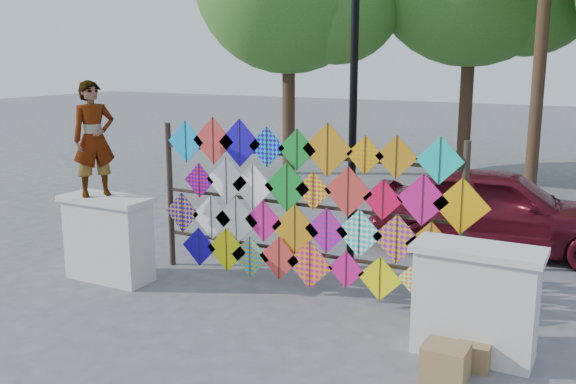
% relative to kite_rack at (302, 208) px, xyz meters
% --- Properties ---
extents(ground, '(80.00, 80.00, 0.00)m').
position_rel_kite_rack_xyz_m(ground, '(-0.07, -0.72, -1.22)').
color(ground, gray).
rests_on(ground, ground).
extents(parapet_left, '(1.40, 0.65, 1.28)m').
position_rel_kite_rack_xyz_m(parapet_left, '(-2.77, -0.92, -0.57)').
color(parapet_left, silver).
rests_on(parapet_left, ground).
extents(parapet_right, '(1.40, 0.65, 1.28)m').
position_rel_kite_rack_xyz_m(parapet_right, '(2.63, -0.92, -0.57)').
color(parapet_right, silver).
rests_on(parapet_right, ground).
extents(kite_rack, '(5.00, 0.24, 2.45)m').
position_rel_kite_rack_xyz_m(kite_rack, '(0.00, 0.00, 0.00)').
color(kite_rack, '#2E2219').
rests_on(kite_rack, ground).
extents(vendor_woman, '(0.66, 0.74, 1.69)m').
position_rel_kite_rack_xyz_m(vendor_woman, '(-2.94, -0.92, 0.90)').
color(vendor_woman, '#99999E').
rests_on(vendor_woman, parapet_left).
extents(sedan, '(4.50, 2.31, 1.47)m').
position_rel_kite_rack_xyz_m(sedan, '(2.10, 3.34, -0.49)').
color(sedan, maroon).
rests_on(sedan, ground).
extents(lamppost, '(0.28, 0.28, 4.46)m').
position_rel_kite_rack_xyz_m(lamppost, '(0.23, 1.28, 1.47)').
color(lamppost, black).
rests_on(lamppost, ground).
extents(cardboard_box_near, '(0.45, 0.40, 0.40)m').
position_rel_kite_rack_xyz_m(cardboard_box_near, '(2.51, -1.67, -1.02)').
color(cardboard_box_near, '#A2724E').
rests_on(cardboard_box_near, ground).
extents(cardboard_box_far, '(0.35, 0.32, 0.29)m').
position_rel_kite_rack_xyz_m(cardboard_box_far, '(2.71, -1.21, -1.08)').
color(cardboard_box_far, '#A2724E').
rests_on(cardboard_box_far, ground).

